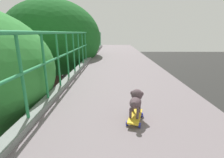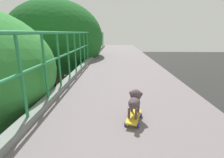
# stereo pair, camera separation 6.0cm
# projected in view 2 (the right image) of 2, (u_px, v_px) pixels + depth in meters

# --- Properties ---
(car_grey_fifth) EXTENTS (1.82, 4.59, 1.59)m
(car_grey_fifth) POSITION_uv_depth(u_px,v_px,m) (41.00, 120.00, 11.29)
(car_grey_fifth) COLOR slate
(car_grey_fifth) RESTS_ON ground
(city_bus) EXTENTS (2.59, 11.88, 3.01)m
(city_bus) POSITION_uv_depth(u_px,v_px,m) (55.00, 67.00, 23.74)
(city_bus) COLOR white
(city_bus) RESTS_ON ground
(roadside_tree_far) EXTENTS (4.98, 4.98, 8.24)m
(roadside_tree_far) POSITION_uv_depth(u_px,v_px,m) (57.00, 39.00, 8.84)
(roadside_tree_far) COLOR #4B332A
(roadside_tree_far) RESTS_ON ground
(toy_skateboard) EXTENTS (0.29, 0.49, 0.09)m
(toy_skateboard) POSITION_uv_depth(u_px,v_px,m) (134.00, 117.00, 2.39)
(toy_skateboard) COLOR gold
(toy_skateboard) RESTS_ON overpass_deck
(small_dog) EXTENTS (0.25, 0.42, 0.35)m
(small_dog) POSITION_uv_depth(u_px,v_px,m) (135.00, 100.00, 2.39)
(small_dog) COLOR #513F45
(small_dog) RESTS_ON toy_skateboard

